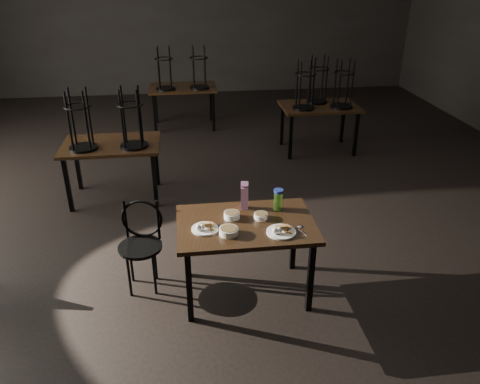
{
  "coord_description": "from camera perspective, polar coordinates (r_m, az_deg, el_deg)",
  "views": [
    {
      "loc": [
        -0.38,
        -4.96,
        2.8
      ],
      "look_at": [
        0.12,
        -1.08,
        0.85
      ],
      "focal_mm": 35.0,
      "sensor_mm": 36.0,
      "label": 1
    }
  ],
  "objects": [
    {
      "name": "bowl_big",
      "position": [
        3.9,
        -1.4,
        -4.78
      ],
      "size": [
        0.16,
        0.16,
        0.06
      ],
      "color": "white",
      "rests_on": "main_table"
    },
    {
      "name": "water_bottle",
      "position": [
        4.25,
        4.67,
        -0.89
      ],
      "size": [
        0.12,
        0.12,
        0.2
      ],
      "color": "#70D23D",
      "rests_on": "main_table"
    },
    {
      "name": "bentwood_chair",
      "position": [
        4.42,
        -11.97,
        -5.56
      ],
      "size": [
        0.42,
        0.41,
        0.84
      ],
      "rotation": [
        0.0,
        0.0,
        -0.14
      ],
      "color": "black",
      "rests_on": "ground"
    },
    {
      "name": "juice_carton",
      "position": [
        4.25,
        0.56,
        -0.47
      ],
      "size": [
        0.08,
        0.08,
        0.27
      ],
      "color": "#7F1763",
      "rests_on": "main_table"
    },
    {
      "name": "spoon",
      "position": [
        4.03,
        7.33,
        -4.28
      ],
      "size": [
        0.06,
        0.19,
        0.01
      ],
      "color": "silver",
      "rests_on": "main_table"
    },
    {
      "name": "bowl_near",
      "position": [
        4.13,
        -1.0,
        -2.83
      ],
      "size": [
        0.14,
        0.14,
        0.06
      ],
      "color": "white",
      "rests_on": "main_table"
    },
    {
      "name": "main_table",
      "position": [
        4.11,
        0.71,
        -4.69
      ],
      "size": [
        1.2,
        0.8,
        0.75
      ],
      "color": "black",
      "rests_on": "ground"
    },
    {
      "name": "bg_table_left",
      "position": [
        6.03,
        -15.52,
        5.62
      ],
      "size": [
        1.2,
        0.8,
        1.48
      ],
      "color": "black",
      "rests_on": "ground"
    },
    {
      "name": "bg_table_right",
      "position": [
        7.55,
        9.74,
        10.55
      ],
      "size": [
        1.2,
        0.8,
        1.48
      ],
      "color": "black",
      "rests_on": "ground"
    },
    {
      "name": "bowl_far",
      "position": [
        4.13,
        2.56,
        -2.94
      ],
      "size": [
        0.12,
        0.12,
        0.05
      ],
      "color": "white",
      "rests_on": "main_table"
    },
    {
      "name": "plate_left",
      "position": [
        3.97,
        -4.33,
        -4.34
      ],
      "size": [
        0.23,
        0.23,
        0.07
      ],
      "color": "white",
      "rests_on": "main_table"
    },
    {
      "name": "bg_table_far",
      "position": [
        8.66,
        -6.99,
        12.57
      ],
      "size": [
        1.2,
        0.8,
        1.48
      ],
      "color": "black",
      "rests_on": "ground"
    },
    {
      "name": "plate_right",
      "position": [
        3.93,
        5.03,
        -4.71
      ],
      "size": [
        0.25,
        0.25,
        0.08
      ],
      "color": "white",
      "rests_on": "main_table"
    },
    {
      "name": "room",
      "position": [
        5.0,
        -3.89,
        21.01
      ],
      "size": [
        12.0,
        12.04,
        3.22
      ],
      "color": "black",
      "rests_on": "ground"
    }
  ]
}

